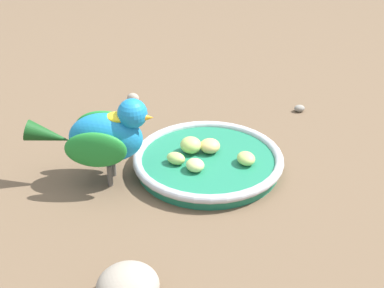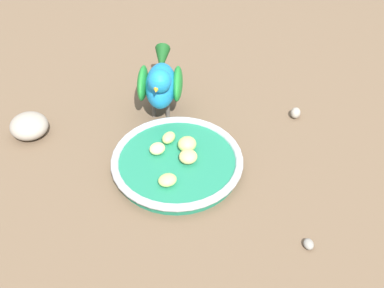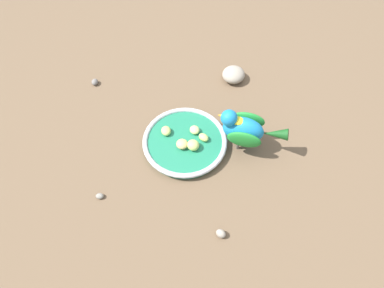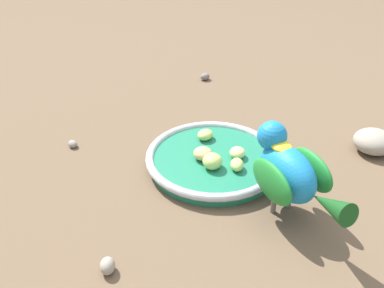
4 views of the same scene
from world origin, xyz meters
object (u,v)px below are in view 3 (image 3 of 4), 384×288
Objects in this scene: apple_piece_0 at (166,131)px; feeding_bowl at (185,142)px; parrot at (245,128)px; pebble_1 at (95,82)px; apple_piece_2 at (204,137)px; rock_large at (233,75)px; pebble_0 at (221,234)px; apple_piece_1 at (192,145)px; apple_piece_3 at (182,144)px; pebble_2 at (100,196)px; apple_piece_4 at (195,130)px.

feeding_bowl is at bearing -15.76° from apple_piece_0.
parrot is (0.15, 0.03, 0.06)m from feeding_bowl.
apple_piece_2 is at bearing -22.40° from pebble_1.
rock_large is 2.94× the size of pebble_1.
pebble_0 is (0.14, -0.24, -0.00)m from feeding_bowl.
apple_piece_0 is at bearing 127.66° from pebble_0.
apple_piece_1 is 1.12× the size of apple_piece_2.
parrot reaches higher than apple_piece_3.
apple_piece_2 is 1.24× the size of pebble_0.
feeding_bowl is 6.91× the size of apple_piece_1.
parrot is at bearing 35.01° from pebble_2.
rock_large is at bearing 70.78° from feeding_bowl.
apple_piece_4 is at bearing 1.78° from parrot.
feeding_bowl is at bearing -27.44° from pebble_1.
pebble_0 is (0.12, -0.27, -0.02)m from apple_piece_4.
apple_piece_4 is 0.14m from parrot.
feeding_bowl is 0.17m from parrot.
apple_piece_1 reaches higher than apple_piece_4.
pebble_0 is (-0.02, -0.27, -0.07)m from parrot.
apple_piece_0 is at bearing 7.48° from parrot.
apple_piece_2 is 0.27m from rock_large.
parrot is (0.13, -0.00, 0.05)m from apple_piece_4.
apple_piece_2 is 1.52× the size of pebble_2.
apple_piece_0 is 0.08m from apple_piece_4.
pebble_1 is (-0.33, 0.19, -0.02)m from apple_piece_3.
apple_piece_1 is at bearing 117.31° from pebble_0.
apple_piece_3 is 0.38m from pebble_1.
feeding_bowl reaches higher than pebble_0.
feeding_bowl is at bearing -109.22° from rock_large.
apple_piece_3 is at bearing -113.39° from apple_piece_4.
feeding_bowl is 0.03m from apple_piece_3.
pebble_1 is at bearing 112.61° from pebble_2.
apple_piece_2 reaches higher than pebble_0.
apple_piece_3 is 1.33× the size of pebble_0.
pebble_1 is (-0.47, 0.41, -0.00)m from pebble_0.
apple_piece_4 is 0.40× the size of rock_large.
apple_piece_0 is 1.09× the size of apple_piece_4.
apple_piece_2 is 1.22× the size of pebble_1.
pebble_2 is at bearing 173.51° from pebble_0.
apple_piece_1 is 0.18× the size of parrot.
apple_piece_4 is (-0.00, 0.05, -0.00)m from apple_piece_1.
pebble_2 is at bearing -129.90° from apple_piece_4.
apple_piece_0 is 1.05× the size of apple_piece_2.
apple_piece_3 is at bearing -98.89° from feeding_bowl.
pebble_1 is at bearing 150.38° from apple_piece_0.
apple_piece_3 is 0.26m from pebble_0.
pebble_1 is (-0.43, -0.11, -0.01)m from rock_large.
feeding_bowl is at bearing 81.11° from apple_piece_3.
feeding_bowl is at bearing -120.37° from apple_piece_4.
parrot is at bearing 86.37° from pebble_0.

